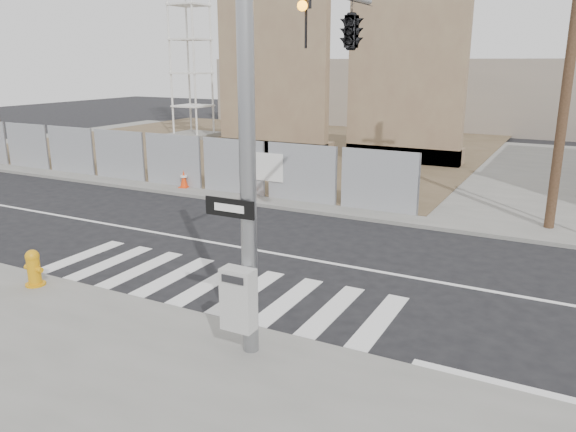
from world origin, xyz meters
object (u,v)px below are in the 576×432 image
at_px(fire_hydrant, 34,268).
at_px(traffic_cone_d, 250,188).
at_px(signal_pole, 322,65).
at_px(traffic_cone_b, 127,167).
at_px(traffic_cone_c, 184,179).

bearing_deg(fire_hydrant, traffic_cone_d, 88.97).
relative_size(signal_pole, traffic_cone_d, 9.48).
bearing_deg(traffic_cone_b, traffic_cone_d, -8.06).
bearing_deg(traffic_cone_d, traffic_cone_c, 174.32).
height_order(signal_pole, fire_hydrant, signal_pole).
xyz_separation_m(traffic_cone_b, traffic_cone_c, (3.51, -0.63, -0.06)).
bearing_deg(fire_hydrant, traffic_cone_c, 107.53).
height_order(traffic_cone_b, traffic_cone_d, traffic_cone_b).
distance_m(traffic_cone_b, traffic_cone_d, 6.75).
xyz_separation_m(fire_hydrant, traffic_cone_c, (-3.24, 9.42, -0.07)).
height_order(traffic_cone_c, traffic_cone_d, traffic_cone_d).
bearing_deg(traffic_cone_d, traffic_cone_b, 171.94).
distance_m(fire_hydrant, traffic_cone_b, 12.10).
height_order(fire_hydrant, traffic_cone_c, fire_hydrant).
relative_size(signal_pole, fire_hydrant, 8.63).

